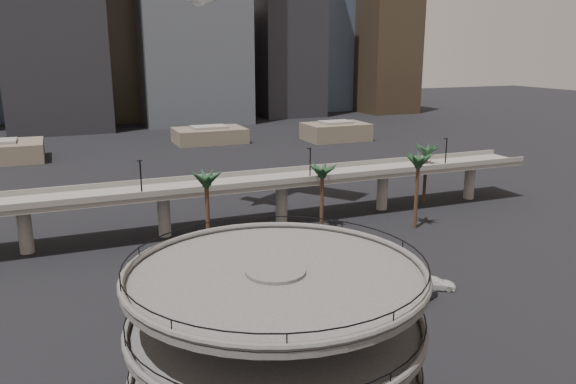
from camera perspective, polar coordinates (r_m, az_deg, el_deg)
name	(u,v)px	position (r m, az deg, el deg)	size (l,w,h in m)	color
parking_ramp	(276,350)	(43.92, -1.22, -15.71)	(22.20, 22.20, 17.35)	#4B4846
overpass	(225,189)	(101.16, -6.46, 0.28)	(130.00, 9.30, 14.70)	slate
palm_trees	(351,166)	(101.47, 6.42, 2.61)	(54.40, 18.40, 14.00)	#462D1E
low_buildings	(170,140)	(187.08, -11.87, 5.17)	(135.00, 27.50, 6.80)	brown
skyline	(150,5)	(260.54, -13.83, 17.99)	(269.00, 86.00, 136.51)	#84705B
car_a	(338,327)	(66.47, 5.09, -13.53)	(1.87, 4.65, 1.58)	red
car_b	(423,295)	(76.05, 13.59, -10.15)	(1.67, 4.80, 1.58)	black
car_c	(434,283)	(80.02, 14.65, -8.93)	(2.29, 5.64, 1.64)	silver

